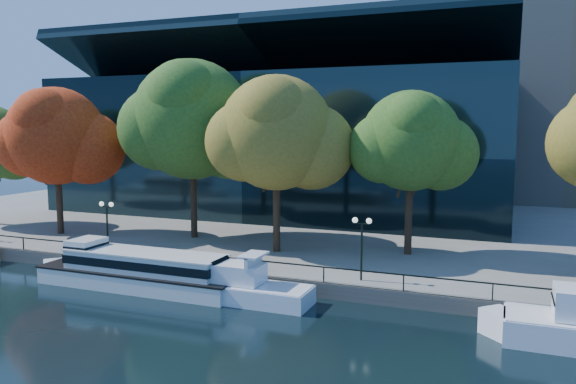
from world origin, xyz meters
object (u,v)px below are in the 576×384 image
at_px(lamp_1, 107,215).
at_px(tree_4, 412,143).
at_px(tree_1, 57,138).
at_px(lamp_2, 362,234).
at_px(tree_3, 278,135).
at_px(cruiser_near, 231,285).
at_px(tree_2, 194,122).
at_px(tour_boat, 134,268).

bearing_deg(lamp_1, tree_4, 21.24).
relative_size(tree_1, lamp_2, 3.27).
distance_m(tree_1, tree_4, 30.95).
distance_m(tree_3, lamp_1, 14.40).
relative_size(cruiser_near, tree_2, 0.68).
bearing_deg(tree_3, lamp_1, -155.05).
bearing_deg(tree_4, lamp_1, -158.76).
bearing_deg(tree_4, lamp_2, -101.28).
distance_m(cruiser_near, lamp_2, 8.80).
relative_size(tree_3, lamp_1, 3.38).
bearing_deg(tree_2, cruiser_near, -51.03).
xyz_separation_m(tour_boat, tree_2, (-2.22, 11.73, 9.78)).
distance_m(tour_boat, lamp_2, 15.36).
relative_size(tour_boat, cruiser_near, 1.50).
height_order(cruiser_near, tree_1, tree_1).
relative_size(cruiser_near, lamp_1, 2.61).
distance_m(tree_2, lamp_1, 11.06).
xyz_separation_m(lamp_1, lamp_2, (19.84, 0.00, 0.00)).
xyz_separation_m(tree_3, lamp_1, (-11.85, -5.51, -6.05)).
height_order(tree_3, lamp_1, tree_3).
bearing_deg(lamp_2, tree_1, 170.28).
relative_size(tour_boat, tree_2, 1.02).
bearing_deg(tree_3, cruiser_near, -85.90).
relative_size(tree_1, lamp_1, 3.27).
distance_m(cruiser_near, tree_1, 25.05).
bearing_deg(tree_2, tree_3, -15.46).
height_order(tour_boat, lamp_1, lamp_1).
height_order(tree_4, lamp_1, tree_4).
bearing_deg(tree_3, tour_boat, -125.61).
height_order(tour_boat, tree_2, tree_2).
bearing_deg(tree_3, tree_4, 16.43).
bearing_deg(lamp_2, tree_2, 154.71).
xyz_separation_m(tree_2, lamp_1, (-2.98, -7.96, -7.07)).
bearing_deg(tree_3, tree_1, -178.57).
distance_m(tour_boat, cruiser_near, 7.32).
bearing_deg(tree_4, tree_3, -163.57).
height_order(tree_4, lamp_2, tree_4).
relative_size(tree_2, lamp_2, 3.83).
relative_size(cruiser_near, tree_4, 0.85).
height_order(tree_1, tree_4, tree_1).
bearing_deg(tree_2, tree_4, 1.23).
xyz_separation_m(tour_boat, cruiser_near, (7.32, -0.06, -0.33)).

